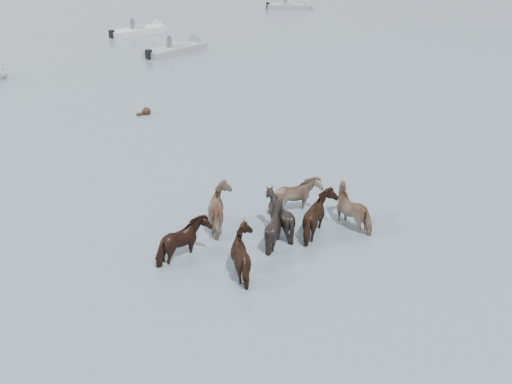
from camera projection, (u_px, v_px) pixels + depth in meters
ground at (207, 242)px, 17.65m from camera, size 400.00×400.00×0.00m
pony_herd at (275, 222)px, 17.77m from camera, size 7.42×4.22×1.57m
swimming_pony at (146, 112)px, 28.74m from camera, size 0.72×0.44×0.44m
motorboat_c at (145, 30)px, 48.10m from camera, size 5.65×2.82×1.92m
motorboat_d at (183, 48)px, 41.70m from camera, size 5.58×3.20×1.92m
motorboat_e at (296, 7)px, 59.92m from camera, size 4.77×4.10×1.92m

